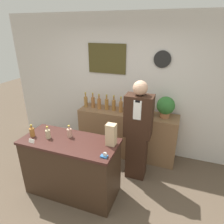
# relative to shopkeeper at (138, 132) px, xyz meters

# --- Properties ---
(ground_plane) EXTENTS (14.00, 14.00, 0.00)m
(ground_plane) POSITION_rel_shopkeeper_xyz_m (-0.48, -1.13, -0.85)
(ground_plane) COLOR brown
(back_wall) EXTENTS (5.20, 0.09, 2.70)m
(back_wall) POSITION_rel_shopkeeper_xyz_m (-0.49, 0.87, 0.50)
(back_wall) COLOR silver
(back_wall) RESTS_ON ground_plane
(back_shelf) EXTENTS (1.92, 0.46, 0.93)m
(back_shelf) POSITION_rel_shopkeeper_xyz_m (-0.34, 0.58, -0.39)
(back_shelf) COLOR brown
(back_shelf) RESTS_ON ground_plane
(display_counter) EXTENTS (1.42, 0.63, 0.93)m
(display_counter) POSITION_rel_shopkeeper_xyz_m (-0.85, -0.71, -0.39)
(display_counter) COLOR #382619
(display_counter) RESTS_ON ground_plane
(shopkeeper) EXTENTS (0.43, 0.27, 1.71)m
(shopkeeper) POSITION_rel_shopkeeper_xyz_m (0.00, 0.00, 0.00)
(shopkeeper) COLOR #331E14
(shopkeeper) RESTS_ON ground_plane
(potted_plant) EXTENTS (0.32, 0.32, 0.38)m
(potted_plant) POSITION_rel_shopkeeper_xyz_m (0.35, 0.60, 0.28)
(potted_plant) COLOR #B27047
(potted_plant) RESTS_ON back_shelf
(paper_bag) EXTENTS (0.14, 0.12, 0.31)m
(paper_bag) POSITION_rel_shopkeeper_xyz_m (-0.24, -0.60, 0.23)
(paper_bag) COLOR tan
(paper_bag) RESTS_ON display_counter
(tape_dispenser) EXTENTS (0.09, 0.06, 0.07)m
(tape_dispenser) POSITION_rel_shopkeeper_xyz_m (-0.22, -0.91, 0.10)
(tape_dispenser) COLOR #2D66A8
(tape_dispenser) RESTS_ON display_counter
(price_card_left) EXTENTS (0.09, 0.02, 0.06)m
(price_card_left) POSITION_rel_shopkeeper_xyz_m (-1.31, -0.94, 0.10)
(price_card_left) COLOR white
(price_card_left) RESTS_ON display_counter
(counter_bottle_0) EXTENTS (0.07, 0.07, 0.19)m
(counter_bottle_0) POSITION_rel_shopkeeper_xyz_m (-1.42, -0.78, 0.14)
(counter_bottle_0) COLOR #A1682E
(counter_bottle_0) RESTS_ON display_counter
(counter_bottle_1) EXTENTS (0.07, 0.07, 0.19)m
(counter_bottle_1) POSITION_rel_shopkeeper_xyz_m (-1.17, -0.75, 0.14)
(counter_bottle_1) COLOR tan
(counter_bottle_1) RESTS_ON display_counter
(counter_bottle_2) EXTENTS (0.07, 0.07, 0.19)m
(counter_bottle_2) POSITION_rel_shopkeeper_xyz_m (-0.89, -0.61, 0.14)
(counter_bottle_2) COLOR tan
(counter_bottle_2) RESTS_ON display_counter
(shelf_bottle_0) EXTENTS (0.07, 0.07, 0.31)m
(shelf_bottle_0) POSITION_rel_shopkeeper_xyz_m (-1.22, 0.58, 0.19)
(shelf_bottle_0) COLOR #9F7038
(shelf_bottle_0) RESTS_ON back_shelf
(shelf_bottle_1) EXTENTS (0.07, 0.07, 0.31)m
(shelf_bottle_1) POSITION_rel_shopkeeper_xyz_m (-1.07, 0.60, 0.19)
(shelf_bottle_1) COLOR #A26838
(shelf_bottle_1) RESTS_ON back_shelf
(shelf_bottle_2) EXTENTS (0.07, 0.07, 0.31)m
(shelf_bottle_2) POSITION_rel_shopkeeper_xyz_m (-0.92, 0.56, 0.19)
(shelf_bottle_2) COLOR #A46835
(shelf_bottle_2) RESTS_ON back_shelf
(shelf_bottle_3) EXTENTS (0.07, 0.07, 0.31)m
(shelf_bottle_3) POSITION_rel_shopkeeper_xyz_m (-0.77, 0.59, 0.19)
(shelf_bottle_3) COLOR #A36F33
(shelf_bottle_3) RESTS_ON back_shelf
(shelf_bottle_4) EXTENTS (0.07, 0.07, 0.31)m
(shelf_bottle_4) POSITION_rel_shopkeeper_xyz_m (-0.62, 0.58, 0.19)
(shelf_bottle_4) COLOR #9B6831
(shelf_bottle_4) RESTS_ON back_shelf
(shelf_bottle_5) EXTENTS (0.07, 0.07, 0.31)m
(shelf_bottle_5) POSITION_rel_shopkeeper_xyz_m (-0.47, 0.56, 0.19)
(shelf_bottle_5) COLOR #A16935
(shelf_bottle_5) RESTS_ON back_shelf
(shelf_bottle_6) EXTENTS (0.07, 0.07, 0.31)m
(shelf_bottle_6) POSITION_rel_shopkeeper_xyz_m (-0.32, 0.57, 0.19)
(shelf_bottle_6) COLOR #A3663A
(shelf_bottle_6) RESTS_ON back_shelf
(shelf_bottle_7) EXTENTS (0.07, 0.07, 0.31)m
(shelf_bottle_7) POSITION_rel_shopkeeper_xyz_m (-0.17, 0.58, 0.19)
(shelf_bottle_7) COLOR #9A6337
(shelf_bottle_7) RESTS_ON back_shelf
(shelf_bottle_8) EXTENTS (0.07, 0.07, 0.31)m
(shelf_bottle_8) POSITION_rel_shopkeeper_xyz_m (-0.02, 0.56, 0.19)
(shelf_bottle_8) COLOR olive
(shelf_bottle_8) RESTS_ON back_shelf
(shelf_bottle_9) EXTENTS (0.07, 0.07, 0.31)m
(shelf_bottle_9) POSITION_rel_shopkeeper_xyz_m (0.13, 0.56, 0.19)
(shelf_bottle_9) COLOR #A07035
(shelf_bottle_9) RESTS_ON back_shelf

